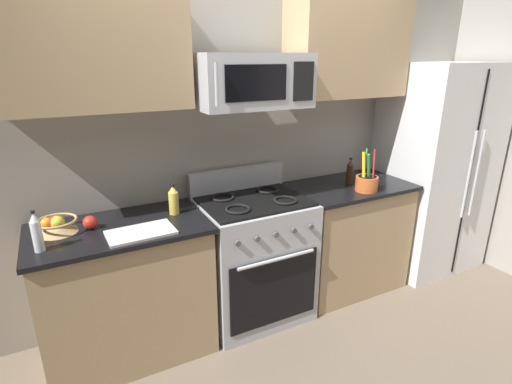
# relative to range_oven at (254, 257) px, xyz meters

# --- Properties ---
(ground_plane) EXTENTS (16.00, 16.00, 0.00)m
(ground_plane) POSITION_rel_range_oven_xyz_m (0.00, -0.62, -0.47)
(ground_plane) COLOR #6B5B4C
(wall_back) EXTENTS (8.00, 0.10, 2.60)m
(wall_back) POSITION_rel_range_oven_xyz_m (0.00, 0.38, 0.83)
(wall_back) COLOR #9E998E
(wall_back) RESTS_ON ground
(counter_left) EXTENTS (1.05, 0.61, 0.91)m
(counter_left) POSITION_rel_range_oven_xyz_m (-0.92, -0.00, -0.02)
(counter_left) COLOR tan
(counter_left) RESTS_ON ground
(range_oven) EXTENTS (0.76, 0.66, 1.09)m
(range_oven) POSITION_rel_range_oven_xyz_m (0.00, 0.00, 0.00)
(range_oven) COLOR #B2B5BA
(range_oven) RESTS_ON ground
(counter_right) EXTENTS (0.96, 0.61, 0.91)m
(counter_right) POSITION_rel_range_oven_xyz_m (0.87, -0.00, -0.02)
(counter_right) COLOR tan
(counter_right) RESTS_ON ground
(refrigerator) EXTENTS (0.90, 0.73, 1.84)m
(refrigerator) POSITION_rel_range_oven_xyz_m (1.82, -0.02, 0.45)
(refrigerator) COLOR silver
(refrigerator) RESTS_ON ground
(microwave) EXTENTS (0.74, 0.44, 0.34)m
(microwave) POSITION_rel_range_oven_xyz_m (-0.00, 0.03, 1.26)
(microwave) COLOR #B2B5BA
(upper_cabinets_left) EXTENTS (1.04, 0.34, 0.69)m
(upper_cabinets_left) POSITION_rel_range_oven_xyz_m (-0.92, 0.16, 1.45)
(upper_cabinets_left) COLOR tan
(upper_cabinets_right) EXTENTS (0.95, 0.34, 0.69)m
(upper_cabinets_right) POSITION_rel_range_oven_xyz_m (0.87, 0.16, 1.45)
(upper_cabinets_right) COLOR tan
(utensil_crock) EXTENTS (0.17, 0.17, 0.33)m
(utensil_crock) POSITION_rel_range_oven_xyz_m (0.87, -0.18, 0.50)
(utensil_crock) COLOR #D1662D
(utensil_crock) RESTS_ON counter_right
(fruit_basket) EXTENTS (0.23, 0.23, 0.11)m
(fruit_basket) POSITION_rel_range_oven_xyz_m (-1.25, 0.07, 0.48)
(fruit_basket) COLOR tan
(fruit_basket) RESTS_ON counter_left
(apple_loose) EXTENTS (0.08, 0.08, 0.08)m
(apple_loose) POSITION_rel_range_oven_xyz_m (-1.07, 0.04, 0.48)
(apple_loose) COLOR red
(apple_loose) RESTS_ON counter_left
(cutting_board) EXTENTS (0.39, 0.24, 0.02)m
(cutting_board) POSITION_rel_range_oven_xyz_m (-0.82, -0.17, 0.44)
(cutting_board) COLOR silver
(cutting_board) RESTS_ON counter_left
(bottle_soy) EXTENTS (0.06, 0.06, 0.21)m
(bottle_soy) POSITION_rel_range_oven_xyz_m (0.88, 0.03, 0.53)
(bottle_soy) COLOR #382314
(bottle_soy) RESTS_ON counter_right
(bottle_vinegar) EXTENTS (0.05, 0.05, 0.23)m
(bottle_vinegar) POSITION_rel_range_oven_xyz_m (-1.34, -0.14, 0.54)
(bottle_vinegar) COLOR silver
(bottle_vinegar) RESTS_ON counter_left
(bottle_oil) EXTENTS (0.06, 0.06, 0.20)m
(bottle_oil) POSITION_rel_range_oven_xyz_m (-0.56, 0.04, 0.53)
(bottle_oil) COLOR gold
(bottle_oil) RESTS_ON counter_left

